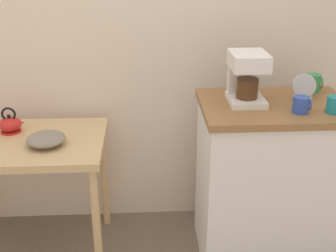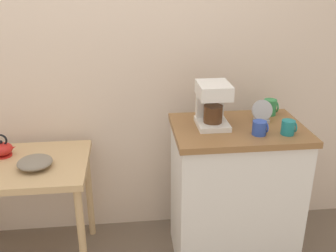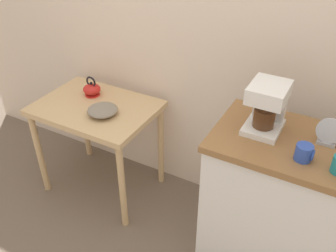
# 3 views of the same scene
# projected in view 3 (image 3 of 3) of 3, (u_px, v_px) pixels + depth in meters

# --- Properties ---
(ground_plane) EXTENTS (8.00, 8.00, 0.00)m
(ground_plane) POSITION_uv_depth(u_px,v_px,m) (164.00, 216.00, 2.62)
(ground_plane) COLOR #6B5B4C
(back_wall) EXTENTS (4.40, 0.10, 2.80)m
(back_wall) POSITION_uv_depth(u_px,v_px,m) (216.00, 3.00, 2.14)
(back_wall) COLOR beige
(back_wall) RESTS_ON ground_plane
(wooden_table) EXTENTS (0.81, 0.59, 0.72)m
(wooden_table) POSITION_uv_depth(u_px,v_px,m) (97.00, 118.00, 2.55)
(wooden_table) COLOR tan
(wooden_table) RESTS_ON ground_plane
(kitchen_counter) EXTENTS (0.77, 0.54, 0.92)m
(kitchen_counter) POSITION_uv_depth(u_px,v_px,m) (276.00, 206.00, 2.07)
(kitchen_counter) COLOR white
(kitchen_counter) RESTS_ON ground_plane
(bowl_stoneware) EXTENTS (0.20, 0.20, 0.06)m
(bowl_stoneware) POSITION_uv_depth(u_px,v_px,m) (103.00, 110.00, 2.38)
(bowl_stoneware) COLOR gray
(bowl_stoneware) RESTS_ON wooden_table
(teakettle) EXTENTS (0.15, 0.12, 0.15)m
(teakettle) POSITION_uv_depth(u_px,v_px,m) (92.00, 89.00, 2.59)
(teakettle) COLOR red
(teakettle) RESTS_ON wooden_table
(coffee_maker) EXTENTS (0.18, 0.22, 0.26)m
(coffee_maker) POSITION_uv_depth(u_px,v_px,m) (268.00, 104.00, 1.83)
(coffee_maker) COLOR white
(coffee_maker) RESTS_ON kitchen_counter
(mug_blue) EXTENTS (0.08, 0.08, 0.08)m
(mug_blue) POSITION_uv_depth(u_px,v_px,m) (304.00, 153.00, 1.67)
(mug_blue) COLOR #2D4CAD
(mug_blue) RESTS_ON kitchen_counter
(table_clock) EXTENTS (0.12, 0.06, 0.14)m
(table_clock) POSITION_uv_depth(u_px,v_px,m) (329.00, 133.00, 1.76)
(table_clock) COLOR #B2B5BA
(table_clock) RESTS_ON kitchen_counter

